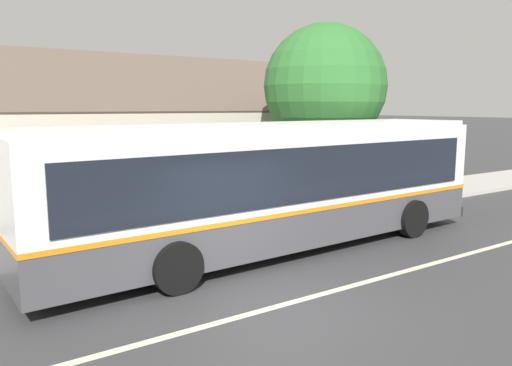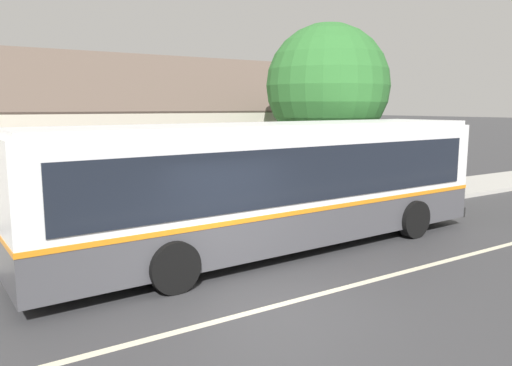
# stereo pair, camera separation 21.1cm
# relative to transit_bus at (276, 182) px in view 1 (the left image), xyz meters

# --- Properties ---
(ground_plane) EXTENTS (300.00, 300.00, 0.00)m
(ground_plane) POSITION_rel_transit_bus_xyz_m (-2.10, -2.90, -1.65)
(ground_plane) COLOR #38383A
(sidewalk_far) EXTENTS (60.00, 3.00, 0.15)m
(sidewalk_far) POSITION_rel_transit_bus_xyz_m (-2.10, 3.10, -1.57)
(sidewalk_far) COLOR #ADAAA3
(sidewalk_far) RESTS_ON ground
(lane_divider_stripe) EXTENTS (60.00, 0.16, 0.01)m
(lane_divider_stripe) POSITION_rel_transit_bus_xyz_m (-2.10, -2.90, -1.64)
(lane_divider_stripe) COLOR beige
(lane_divider_stripe) RESTS_ON ground
(community_building) EXTENTS (25.02, 10.48, 6.73)m
(community_building) POSITION_rel_transit_bus_xyz_m (-4.44, 11.56, 0.11)
(community_building) COLOR beige
(community_building) RESTS_ON ground
(transit_bus) EXTENTS (12.07, 3.04, 3.06)m
(transit_bus) POSITION_rel_transit_bus_xyz_m (0.00, 0.00, 0.00)
(transit_bus) COLOR #47474C
(transit_bus) RESTS_ON ground
(bench_by_building) EXTENTS (1.60, 0.51, 0.94)m
(bench_by_building) POSITION_rel_transit_bus_xyz_m (-5.08, 2.38, -1.08)
(bench_by_building) COLOR brown
(bench_by_building) RESTS_ON sidewalk_far
(street_tree_primary) EXTENTS (4.29, 4.29, 6.31)m
(street_tree_primary) POSITION_rel_transit_bus_xyz_m (4.90, 3.81, 2.50)
(street_tree_primary) COLOR #4C3828
(street_tree_primary) RESTS_ON ground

